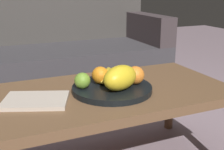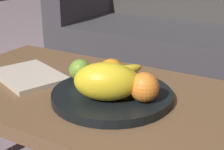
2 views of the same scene
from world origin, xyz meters
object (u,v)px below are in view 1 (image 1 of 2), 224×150
object	(u,v)px
coffee_table	(101,100)
apple_front	(83,81)
orange_front	(100,75)
banana_bunch	(111,76)
fruit_bowl	(112,89)
melon_large_front	(120,78)
magazine	(36,100)
couch	(52,59)
orange_left	(135,75)

from	to	relation	value
coffee_table	apple_front	world-z (taller)	apple_front
orange_front	apple_front	world-z (taller)	orange_front
coffee_table	apple_front	xyz separation A→B (m)	(-0.08, -0.00, 0.10)
coffee_table	banana_bunch	size ratio (longest dim) A/B	7.35
fruit_bowl	melon_large_front	size ratio (longest dim) A/B	2.01
coffee_table	fruit_bowl	bearing A→B (deg)	-28.57
fruit_bowl	magazine	distance (m)	0.33
melon_large_front	fruit_bowl	bearing A→B (deg)	103.44
fruit_bowl	banana_bunch	distance (m)	0.07
melon_large_front	coffee_table	bearing A→B (deg)	125.53
coffee_table	couch	world-z (taller)	couch
apple_front	coffee_table	bearing A→B (deg)	2.44
melon_large_front	apple_front	bearing A→B (deg)	151.95
coffee_table	fruit_bowl	size ratio (longest dim) A/B	3.34
orange_front	magazine	bearing A→B (deg)	-170.80
fruit_bowl	melon_large_front	xyz separation A→B (m)	(0.01, -0.05, 0.06)
couch	melon_large_front	xyz separation A→B (m)	(0.04, -1.15, 0.18)
apple_front	melon_large_front	bearing A→B (deg)	-28.05
banana_bunch	fruit_bowl	bearing A→B (deg)	-108.76
coffee_table	apple_front	bearing A→B (deg)	-177.56
couch	fruit_bowl	bearing A→B (deg)	-88.76
coffee_table	banana_bunch	world-z (taller)	banana_bunch
melon_large_front	apple_front	size ratio (longest dim) A/B	2.53
fruit_bowl	apple_front	bearing A→B (deg)	171.19
fruit_bowl	melon_large_front	distance (m)	0.09
orange_left	magazine	world-z (taller)	orange_left
magazine	orange_left	bearing A→B (deg)	18.73
orange_front	banana_bunch	bearing A→B (deg)	-0.04
fruit_bowl	apple_front	world-z (taller)	apple_front
orange_left	banana_bunch	world-z (taller)	orange_left
couch	apple_front	distance (m)	1.09
couch	apple_front	world-z (taller)	couch
couch	orange_front	distance (m)	1.05
banana_bunch	apple_front	bearing A→B (deg)	-166.82
apple_front	banana_bunch	distance (m)	0.15
coffee_table	orange_front	world-z (taller)	orange_front
coffee_table	orange_left	distance (m)	0.19
melon_large_front	banana_bunch	distance (m)	0.11
melon_large_front	magazine	world-z (taller)	melon_large_front
orange_front	banana_bunch	size ratio (longest dim) A/B	0.48
coffee_table	orange_left	world-z (taller)	orange_left
orange_left	banana_bunch	xyz separation A→B (m)	(-0.09, 0.07, -0.01)
couch	magazine	xyz separation A→B (m)	(-0.30, -1.09, 0.11)
orange_left	orange_front	bearing A→B (deg)	154.34
couch	orange_front	world-z (taller)	couch
fruit_bowl	orange_left	bearing A→B (deg)	-7.16
orange_left	magazine	xyz separation A→B (m)	(-0.43, 0.02, -0.06)
fruit_bowl	banana_bunch	size ratio (longest dim) A/B	2.20
banana_bunch	magazine	distance (m)	0.35
orange_left	magazine	size ratio (longest dim) A/B	0.32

